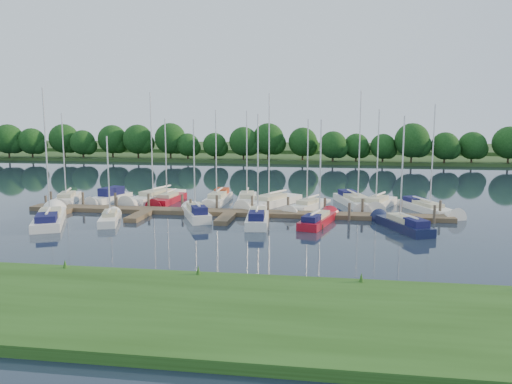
# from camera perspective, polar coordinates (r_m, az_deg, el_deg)

# --- Properties ---
(ground) EXTENTS (260.00, 260.00, 0.00)m
(ground) POSITION_cam_1_polar(r_m,az_deg,el_deg) (39.27, -5.08, -4.81)
(ground) COLOR #17202F
(ground) RESTS_ON ground
(near_bank) EXTENTS (90.00, 10.00, 0.50)m
(near_bank) POSITION_cam_1_polar(r_m,az_deg,el_deg) (24.61, -14.05, -12.62)
(near_bank) COLOR #224614
(near_bank) RESTS_ON ground
(dock) EXTENTS (40.00, 6.00, 0.40)m
(dock) POSITION_cam_1_polar(r_m,az_deg,el_deg) (46.21, -2.96, -2.52)
(dock) COLOR brown
(dock) RESTS_ON ground
(mooring_pilings) EXTENTS (38.24, 2.84, 2.00)m
(mooring_pilings) POSITION_cam_1_polar(r_m,az_deg,el_deg) (47.22, -2.69, -1.78)
(mooring_pilings) COLOR #473D33
(mooring_pilings) RESTS_ON ground
(far_shore) EXTENTS (180.00, 30.00, 0.60)m
(far_shore) POSITION_cam_1_polar(r_m,az_deg,el_deg) (112.84, 3.89, 4.03)
(far_shore) COLOR #214119
(far_shore) RESTS_ON ground
(distant_hill) EXTENTS (220.00, 40.00, 1.40)m
(distant_hill) POSITION_cam_1_polar(r_m,az_deg,el_deg) (137.69, 4.74, 4.99)
(distant_hill) COLOR #365324
(distant_hill) RESTS_ON ground
(treeline) EXTENTS (146.35, 9.31, 8.27)m
(treeline) POSITION_cam_1_polar(r_m,az_deg,el_deg) (99.77, 4.75, 5.59)
(treeline) COLOR #38281C
(treeline) RESTS_ON ground
(sailboat_n_0) EXTENTS (3.78, 7.70, 9.87)m
(sailboat_n_0) POSITION_cam_1_polar(r_m,az_deg,el_deg) (57.13, -20.81, -0.87)
(sailboat_n_0) COLOR white
(sailboat_n_0) RESTS_ON ground
(motorboat) EXTENTS (2.99, 6.03, 1.94)m
(motorboat) POSITION_cam_1_polar(r_m,az_deg,el_deg) (56.36, -16.30, -0.66)
(motorboat) COLOR white
(motorboat) RESTS_ON ground
(sailboat_n_2) EXTENTS (4.41, 9.60, 12.11)m
(sailboat_n_2) POSITION_cam_1_polar(r_m,az_deg,el_deg) (55.58, -11.51, -0.73)
(sailboat_n_2) COLOR white
(sailboat_n_2) RESTS_ON ground
(sailboat_n_3) EXTENTS (2.20, 7.30, 9.31)m
(sailboat_n_3) POSITION_cam_1_polar(r_m,az_deg,el_deg) (54.15, -10.03, -0.93)
(sailboat_n_3) COLOR #A00E1D
(sailboat_n_3) RESTS_ON ground
(sailboat_n_4) EXTENTS (1.91, 7.89, 10.26)m
(sailboat_n_4) POSITION_cam_1_polar(r_m,az_deg,el_deg) (53.05, -4.41, -0.95)
(sailboat_n_4) COLOR white
(sailboat_n_4) RESTS_ON ground
(sailboat_n_5) EXTENTS (2.67, 7.91, 10.13)m
(sailboat_n_5) POSITION_cam_1_polar(r_m,az_deg,el_deg) (52.82, -1.03, -1.03)
(sailboat_n_5) COLOR white
(sailboat_n_5) RESTS_ON ground
(sailboat_n_6) EXTENTS (5.83, 9.01, 11.86)m
(sailboat_n_6) POSITION_cam_1_polar(r_m,az_deg,el_deg) (51.49, 1.64, -1.28)
(sailboat_n_6) COLOR white
(sailboat_n_6) RESTS_ON ground
(sailboat_n_7) EXTENTS (4.18, 7.01, 9.26)m
(sailboat_n_7) POSITION_cam_1_polar(r_m,az_deg,el_deg) (49.50, 5.97, -1.72)
(sailboat_n_7) COLOR white
(sailboat_n_7) RESTS_ON ground
(sailboat_n_8) EXTENTS (4.52, 9.64, 12.09)m
(sailboat_n_8) POSITION_cam_1_polar(r_m,az_deg,el_deg) (52.48, 11.40, -1.21)
(sailboat_n_8) COLOR white
(sailboat_n_8) RESTS_ON ground
(sailboat_n_9) EXTENTS (4.45, 7.82, 10.26)m
(sailboat_n_9) POSITION_cam_1_polar(r_m,az_deg,el_deg) (51.54, 13.64, -1.51)
(sailboat_n_9) COLOR white
(sailboat_n_9) RESTS_ON ground
(sailboat_n_10) EXTENTS (4.68, 8.33, 10.63)m
(sailboat_n_10) POSITION_cam_1_polar(r_m,az_deg,el_deg) (50.99, 19.02, -1.81)
(sailboat_n_10) COLOR white
(sailboat_n_10) RESTS_ON ground
(sailboat_s_0) EXTENTS (5.62, 9.21, 11.93)m
(sailboat_s_0) POSITION_cam_1_polar(r_m,az_deg,el_deg) (46.78, -22.50, -2.87)
(sailboat_s_0) COLOR white
(sailboat_s_0) RESTS_ON ground
(sailboat_s_1) EXTENTS (2.95, 5.97, 7.83)m
(sailboat_s_1) POSITION_cam_1_polar(r_m,az_deg,el_deg) (45.20, -16.35, -3.00)
(sailboat_s_1) COLOR white
(sailboat_s_1) RESTS_ON ground
(sailboat_s_2) EXTENTS (4.13, 6.90, 9.35)m
(sailboat_s_2) POSITION_cam_1_polar(r_m,az_deg,el_deg) (45.50, -6.88, -2.55)
(sailboat_s_2) COLOR white
(sailboat_s_2) RESTS_ON ground
(sailboat_s_3) EXTENTS (2.37, 7.52, 9.80)m
(sailboat_s_3) POSITION_cam_1_polar(r_m,az_deg,el_deg) (42.88, 0.19, -3.17)
(sailboat_s_3) COLOR white
(sailboat_s_3) RESTS_ON ground
(sailboat_s_4) EXTENTS (3.23, 7.24, 9.21)m
(sailboat_s_4) POSITION_cam_1_polar(r_m,az_deg,el_deg) (42.96, 7.11, -3.26)
(sailboat_s_4) COLOR #A00E1D
(sailboat_s_4) RESTS_ON ground
(sailboat_s_5) EXTENTS (4.09, 7.29, 9.60)m
(sailboat_s_5) POSITION_cam_1_polar(r_m,az_deg,el_deg) (42.26, 16.41, -3.71)
(sailboat_s_5) COLOR #101636
(sailboat_s_5) RESTS_ON ground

